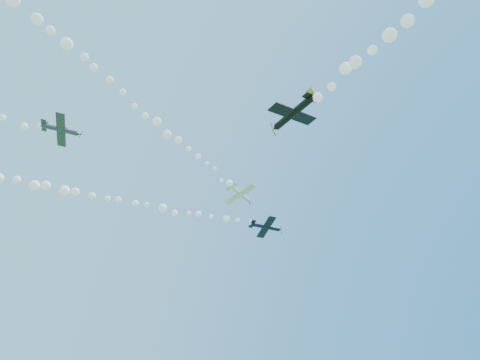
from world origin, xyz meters
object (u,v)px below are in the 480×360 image
plane_white (240,194)px  plane_black (293,113)px  plane_navy (266,227)px  plane_grey (61,130)px

plane_white → plane_black: (-11.53, -29.32, -12.91)m
plane_white → plane_black: bearing=-132.0°
plane_white → plane_navy: 8.50m
plane_white → plane_navy: bearing=-10.5°
plane_navy → plane_black: 36.71m
plane_navy → plane_black: bearing=-106.0°
plane_navy → plane_black: (-18.57, -30.56, -8.30)m
plane_black → plane_navy: bearing=-38.1°
plane_grey → plane_navy: bearing=24.6°
plane_navy → plane_grey: 41.70m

